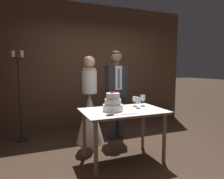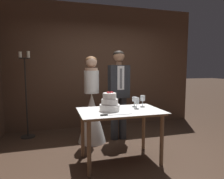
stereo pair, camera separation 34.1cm
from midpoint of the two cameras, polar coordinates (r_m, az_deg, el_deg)
The scene contains 11 objects.
ground_plane at distance 3.39m, azimuth 8.82°, elevation -18.76°, with size 40.00×40.00×0.00m, color #422D21.
wall_back at distance 4.91m, azimuth -0.57°, elevation 6.49°, with size 4.70×0.12×2.90m, color #513828.
cake_table at distance 3.05m, azimuth 5.64°, elevation -7.81°, with size 1.25×0.80×0.79m.
tiered_cake at distance 2.96m, azimuth 2.61°, elevation -4.02°, with size 0.30×0.30×0.29m.
cake_knife at distance 2.70m, azimuth 3.14°, elevation -7.26°, with size 0.45×0.03×0.02m.
wine_glass_near at distance 3.36m, azimuth 11.64°, elevation -2.56°, with size 0.08×0.08×0.18m.
wine_glass_middle at distance 3.33m, azimuth 9.37°, elevation -2.84°, with size 0.08×0.08×0.16m.
wine_glass_far at distance 3.18m, azimuth 10.14°, elevation -3.30°, with size 0.08×0.08×0.17m.
bride at distance 3.84m, azimuth -3.25°, elevation -6.12°, with size 0.54×0.54×1.65m.
groom at distance 3.93m, azimuth 4.42°, elevation -0.10°, with size 0.39×0.25×1.76m.
candle_stand at distance 4.34m, azimuth -21.26°, elevation -2.31°, with size 0.28×0.28×1.76m.
Camera 2 is at (-1.15, -2.84, 1.43)m, focal length 32.00 mm.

